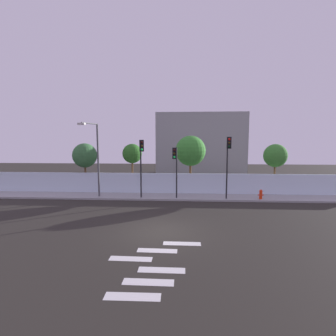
{
  "coord_description": "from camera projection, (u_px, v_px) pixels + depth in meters",
  "views": [
    {
      "loc": [
        1.17,
        -13.26,
        4.92
      ],
      "look_at": [
        -0.01,
        6.5,
        2.76
      ],
      "focal_mm": 27.17,
      "sensor_mm": 36.0,
      "label": 1
    }
  ],
  "objects": [
    {
      "name": "roadside_tree_midleft",
      "position": [
        132.0,
        154.0,
        24.01
      ],
      "size": [
        1.84,
        1.84,
        4.6
      ],
      "color": "brown",
      "rests_on": "ground"
    },
    {
      "name": "sidewalk",
      "position": [
        169.0,
        197.0,
        21.89
      ],
      "size": [
        36.0,
        2.4,
        0.15
      ],
      "primitive_type": "cube",
      "color": "#969696",
      "rests_on": "ground"
    },
    {
      "name": "street_lamp_curbside",
      "position": [
        96.0,
        153.0,
        21.05
      ],
      "size": [
        0.89,
        2.32,
        6.16
      ],
      "color": "#4C4C51",
      "rests_on": "sidewalk"
    },
    {
      "name": "roadside_tree_midright",
      "position": [
        191.0,
        151.0,
        23.65
      ],
      "size": [
        2.82,
        2.82,
        5.36
      ],
      "color": "brown",
      "rests_on": "ground"
    },
    {
      "name": "fire_hydrant",
      "position": [
        261.0,
        194.0,
        20.71
      ],
      "size": [
        0.44,
        0.26,
        0.78
      ],
      "color": "red",
      "rests_on": "sidewalk"
    },
    {
      "name": "traffic_light_left",
      "position": [
        141.0,
        156.0,
        20.33
      ],
      "size": [
        0.53,
        1.5,
        4.81
      ],
      "color": "black",
      "rests_on": "sidewalk"
    },
    {
      "name": "traffic_light_center",
      "position": [
        228.0,
        155.0,
        20.0
      ],
      "size": [
        0.35,
        1.33,
        5.04
      ],
      "color": "black",
      "rests_on": "sidewalk"
    },
    {
      "name": "perimeter_wall",
      "position": [
        170.0,
        183.0,
        23.07
      ],
      "size": [
        36.0,
        0.18,
        1.8
      ],
      "primitive_type": "cube",
      "color": "silver",
      "rests_on": "sidewalk"
    },
    {
      "name": "roadside_tree_leftmost",
      "position": [
        85.0,
        156.0,
        24.3
      ],
      "size": [
        2.32,
        2.32,
        4.65
      ],
      "color": "brown",
      "rests_on": "ground"
    },
    {
      "name": "low_building_distant",
      "position": [
        200.0,
        145.0,
        36.39
      ],
      "size": [
        12.17,
        6.0,
        8.63
      ],
      "primitive_type": "cube",
      "color": "gray",
      "rests_on": "ground"
    },
    {
      "name": "traffic_light_right",
      "position": [
        176.0,
        162.0,
        20.39
      ],
      "size": [
        0.38,
        1.11,
        4.21
      ],
      "color": "black",
      "rests_on": "sidewalk"
    },
    {
      "name": "crosswalk_marking",
      "position": [
        154.0,
        264.0,
        10.11
      ],
      "size": [
        3.93,
        4.71,
        0.01
      ],
      "color": "silver",
      "rests_on": "ground"
    },
    {
      "name": "roadside_tree_rightmost",
      "position": [
        275.0,
        156.0,
        23.23
      ],
      "size": [
        2.12,
        2.12,
        4.59
      ],
      "color": "brown",
      "rests_on": "ground"
    },
    {
      "name": "ground_plane",
      "position": [
        161.0,
        232.0,
        13.76
      ],
      "size": [
        80.0,
        80.0,
        0.0
      ],
      "primitive_type": "plane",
      "color": "#282520"
    }
  ]
}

